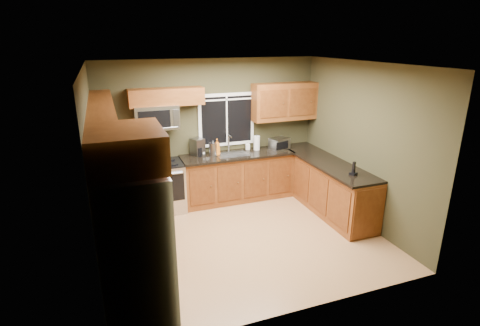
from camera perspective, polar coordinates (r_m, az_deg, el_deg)
floor at (r=6.12m, az=0.70°, el=-11.30°), size 4.20×4.20×0.00m
ceiling at (r=5.33m, az=0.81°, el=14.80°), size 4.20×4.20×0.00m
back_wall at (r=7.23m, az=-4.34°, el=4.89°), size 4.20×0.00×4.20m
front_wall at (r=4.06m, az=9.87°, el=-6.46°), size 4.20×0.00×4.20m
left_wall at (r=5.25m, az=-21.21°, el=-1.63°), size 0.00×3.60×3.60m
right_wall at (r=6.59m, az=18.09°, el=2.68°), size 0.00×3.60×3.60m
window at (r=7.25m, az=-2.04°, el=6.62°), size 1.12×0.03×1.02m
base_cabinets_left at (r=6.03m, az=-17.35°, el=-7.90°), size 0.60×2.65×0.90m
countertop_left at (r=5.84m, az=-17.54°, el=-3.73°), size 0.65×2.65×0.04m
base_cabinets_back at (r=7.34m, az=-0.41°, el=-2.20°), size 2.17×0.60×0.90m
countertop_back at (r=7.16m, az=-0.35°, el=1.26°), size 2.17×0.65×0.04m
base_cabinets_peninsula at (r=7.12m, az=12.82°, el=-3.35°), size 0.60×2.52×0.90m
countertop_peninsula at (r=6.96m, az=12.89°, el=0.24°), size 0.65×2.50×0.04m
upper_cabinets_left at (r=5.57m, az=-20.11°, el=5.09°), size 0.33×2.65×0.72m
upper_cabinets_back_left at (r=6.75m, az=-11.15°, el=9.87°), size 1.30×0.33×0.30m
upper_cabinets_back_right at (r=7.49m, az=6.79°, el=9.28°), size 1.30×0.33×0.72m
upper_cabinet_over_fridge at (r=3.81m, az=-17.04°, el=2.22°), size 0.72×0.90×0.38m
refrigerator at (r=4.25m, az=-15.58°, el=-12.55°), size 0.74×0.90×1.80m
range at (r=6.98m, az=-11.74°, el=-3.55°), size 0.76×0.69×0.94m
microwave at (r=6.75m, az=-12.61°, el=6.84°), size 0.76×0.41×0.42m
sink at (r=7.13m, az=-1.27°, el=1.45°), size 0.60×0.42×0.36m
toaster_oven at (r=7.48m, az=6.01°, el=2.95°), size 0.42×0.37×0.23m
coffee_maker at (r=7.06m, az=-6.47°, el=2.34°), size 0.27×0.31×0.33m
kettle at (r=7.05m, az=-4.12°, el=2.25°), size 0.21×0.21×0.30m
paper_towel_roll at (r=7.39m, az=2.56°, el=3.07°), size 0.15×0.15×0.31m
soap_bottle_a at (r=7.05m, az=-3.51°, el=2.44°), size 0.16×0.16×0.31m
soap_bottle_b at (r=7.42m, az=1.18°, el=2.71°), size 0.09×0.09×0.17m
soap_bottle_c at (r=7.08m, az=-5.80°, el=1.79°), size 0.15×0.15×0.16m
cordless_phone at (r=6.30m, az=16.91°, el=-1.18°), size 0.13×0.13×0.22m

